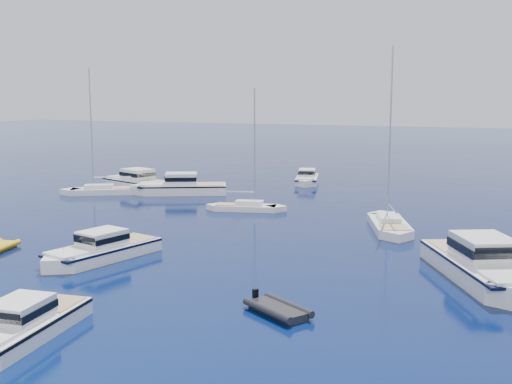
% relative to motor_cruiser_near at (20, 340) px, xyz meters
% --- Properties ---
extents(ground, '(400.00, 400.00, 0.00)m').
position_rel_motor_cruiser_near_xyz_m(ground, '(-0.23, 7.11, 0.00)').
color(ground, navy).
rests_on(ground, ground).
extents(motor_cruiser_near, '(3.86, 8.56, 2.17)m').
position_rel_motor_cruiser_near_xyz_m(motor_cruiser_near, '(0.00, 0.00, 0.00)').
color(motor_cruiser_near, silver).
rests_on(motor_cruiser_near, ground).
extents(motor_cruiser_right, '(8.96, 12.16, 3.12)m').
position_rel_motor_cruiser_near_xyz_m(motor_cruiser_right, '(16.79, 17.13, 0.00)').
color(motor_cruiser_right, silver).
rests_on(motor_cruiser_right, ground).
extents(motor_cruiser_left, '(4.44, 9.29, 2.34)m').
position_rel_motor_cruiser_near_xyz_m(motor_cruiser_left, '(-5.34, 11.73, 0.00)').
color(motor_cruiser_left, white).
rests_on(motor_cruiser_left, ground).
extents(motor_cruiser_centre, '(11.11, 8.11, 2.85)m').
position_rel_motor_cruiser_near_xyz_m(motor_cruiser_centre, '(-15.15, 36.57, 0.00)').
color(motor_cruiser_centre, white).
rests_on(motor_cruiser_centre, ground).
extents(motor_cruiser_far_l, '(11.38, 6.56, 2.86)m').
position_rel_motor_cruiser_near_xyz_m(motor_cruiser_far_l, '(-21.61, 37.89, 0.00)').
color(motor_cruiser_far_l, white).
rests_on(motor_cruiser_far_l, ground).
extents(motor_cruiser_horizon, '(4.81, 8.64, 2.17)m').
position_rel_motor_cruiser_near_xyz_m(motor_cruiser_horizon, '(-5.80, 49.97, 0.00)').
color(motor_cruiser_horizon, white).
rests_on(motor_cruiser_horizon, ground).
extents(sailboat_mid_r, '(5.99, 10.06, 14.42)m').
position_rel_motor_cruiser_near_xyz_m(sailboat_mid_r, '(8.96, 28.25, 0.00)').
color(sailboat_mid_r, white).
rests_on(sailboat_mid_r, ground).
extents(sailboat_mid_l, '(9.08, 7.00, 13.59)m').
position_rel_motor_cruiser_near_xyz_m(sailboat_mid_l, '(-22.44, 33.05, 0.00)').
color(sailboat_mid_l, white).
rests_on(sailboat_mid_l, ground).
extents(sailboat_centre, '(7.93, 4.12, 11.29)m').
position_rel_motor_cruiser_near_xyz_m(sailboat_centre, '(-4.51, 30.80, 0.00)').
color(sailboat_centre, white).
rests_on(sailboat_centre, ground).
extents(tender_grey_near, '(4.05, 3.41, 0.95)m').
position_rel_motor_cruiser_near_xyz_m(tender_grey_near, '(8.51, 7.46, 0.00)').
color(tender_grey_near, black).
rests_on(tender_grey_near, ground).
extents(tender_grey_far, '(4.33, 2.95, 0.95)m').
position_rel_motor_cruiser_near_xyz_m(tender_grey_far, '(-22.84, 39.90, 0.00)').
color(tender_grey_far, black).
rests_on(tender_grey_far, ground).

